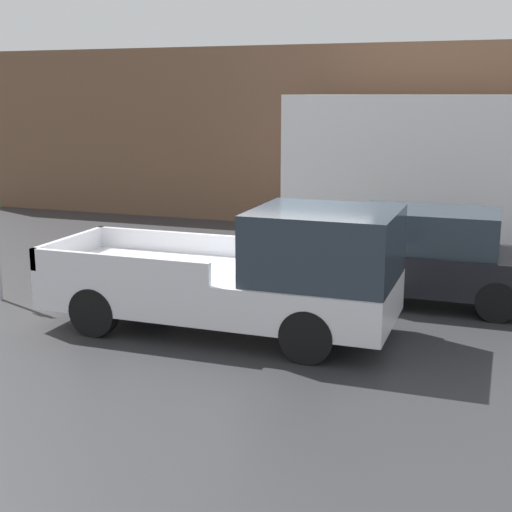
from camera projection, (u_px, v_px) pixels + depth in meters
ground_plane at (284, 322)px, 11.90m from camera, size 60.00×60.00×0.00m
building_wall at (382, 139)px, 19.47m from camera, size 28.00×0.15×5.07m
pickup_truck at (251, 275)px, 11.15m from camera, size 5.59×2.10×2.06m
car at (423, 256)px, 12.95m from camera, size 4.44×1.85×1.71m
delivery_truck at (448, 170)px, 16.59m from camera, size 8.25×2.57×3.71m
newspaper_box at (304, 209)px, 20.31m from camera, size 0.45×0.40×1.04m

